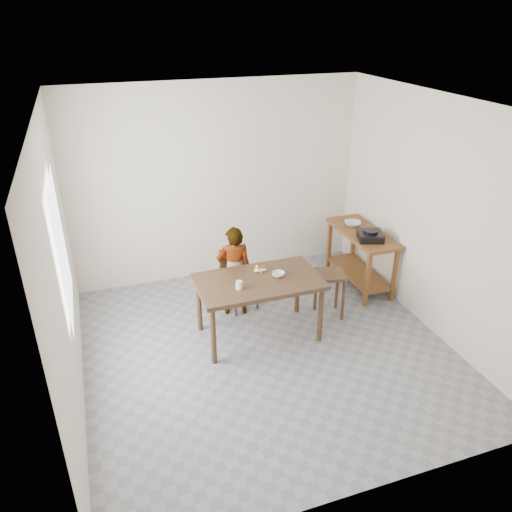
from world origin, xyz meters
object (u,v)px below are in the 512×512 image
object	(u,v)px
stool	(329,294)
dining_table	(259,308)
child	(234,271)
prep_counter	(360,258)
dining_chair	(240,280)

from	to	relation	value
stool	dining_table	bearing A→B (deg)	-172.46
dining_table	child	world-z (taller)	child
dining_table	child	size ratio (longest dim) A/B	1.19
dining_table	stool	distance (m)	0.98
prep_counter	stool	size ratio (longest dim) A/B	2.02
child	stool	size ratio (longest dim) A/B	1.98
prep_counter	dining_chair	distance (m)	1.74
child	dining_chair	distance (m)	0.24
prep_counter	stool	distance (m)	0.95
prep_counter	child	distance (m)	1.85
stool	prep_counter	bearing A→B (deg)	37.42
prep_counter	child	size ratio (longest dim) A/B	1.02
child	dining_chair	world-z (taller)	child
dining_table	child	distance (m)	0.62
child	dining_chair	size ratio (longest dim) A/B	1.50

